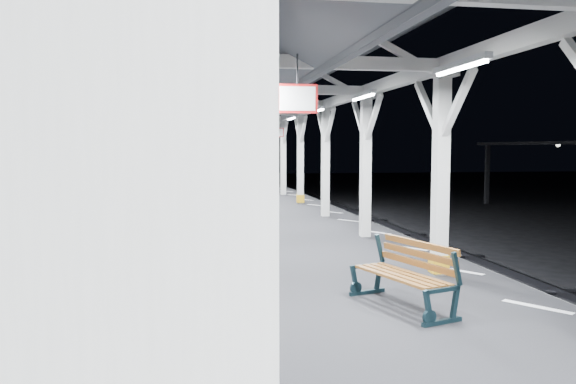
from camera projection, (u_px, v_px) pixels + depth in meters
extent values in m
cube|color=black|center=(355.00, 356.00, 6.94)|extent=(6.00, 50.00, 1.00)
cube|color=silver|center=(151.00, 327.00, 6.49)|extent=(1.00, 48.00, 0.01)
cube|color=silver|center=(537.00, 307.00, 7.31)|extent=(1.00, 48.00, 0.01)
cube|color=silver|center=(187.00, 207.00, 4.47)|extent=(0.22, 0.22, 3.20)
cube|color=silver|center=(186.00, 70.00, 4.92)|extent=(0.10, 0.99, 0.99)
cube|color=silver|center=(184.00, 49.00, 3.84)|extent=(0.10, 0.99, 0.99)
cube|color=silver|center=(190.00, 179.00, 8.40)|extent=(0.22, 0.22, 3.20)
cube|color=silver|center=(188.00, 67.00, 8.27)|extent=(0.40, 0.40, 0.12)
cube|color=#C79012|center=(191.00, 273.00, 8.51)|extent=(0.26, 0.26, 0.30)
cube|color=silver|center=(189.00, 105.00, 8.85)|extent=(0.10, 0.99, 0.99)
cube|color=silver|center=(189.00, 99.00, 7.77)|extent=(0.10, 0.99, 0.99)
cube|color=silver|center=(191.00, 169.00, 12.33)|extent=(0.22, 0.22, 3.20)
cube|color=silver|center=(190.00, 93.00, 12.20)|extent=(0.40, 0.40, 0.12)
cube|color=silver|center=(190.00, 118.00, 12.79)|extent=(0.10, 0.99, 0.99)
cube|color=silver|center=(190.00, 115.00, 11.70)|extent=(0.10, 0.99, 0.99)
cube|color=silver|center=(191.00, 164.00, 16.27)|extent=(0.22, 0.22, 3.20)
cube|color=silver|center=(190.00, 107.00, 16.14)|extent=(0.40, 0.40, 0.12)
cube|color=silver|center=(191.00, 125.00, 16.72)|extent=(0.10, 0.99, 0.99)
cube|color=silver|center=(191.00, 124.00, 15.64)|extent=(0.10, 0.99, 0.99)
cube|color=silver|center=(191.00, 161.00, 20.20)|extent=(0.22, 0.22, 3.20)
cube|color=silver|center=(191.00, 115.00, 20.07)|extent=(0.40, 0.40, 0.12)
cube|color=#C79012|center=(192.00, 200.00, 20.31)|extent=(0.26, 0.26, 0.30)
cube|color=silver|center=(191.00, 129.00, 20.65)|extent=(0.10, 0.99, 0.99)
cube|color=silver|center=(191.00, 128.00, 19.57)|extent=(0.10, 0.99, 0.99)
cube|color=silver|center=(192.00, 159.00, 24.13)|extent=(0.22, 0.22, 3.20)
cube|color=silver|center=(191.00, 120.00, 24.00)|extent=(0.40, 0.40, 0.12)
cube|color=silver|center=(191.00, 132.00, 24.58)|extent=(0.10, 0.99, 0.99)
cube|color=silver|center=(191.00, 132.00, 23.50)|extent=(0.10, 0.99, 0.99)
cube|color=silver|center=(192.00, 157.00, 28.06)|extent=(0.22, 0.22, 3.20)
cube|color=silver|center=(191.00, 124.00, 27.93)|extent=(0.40, 0.40, 0.12)
cube|color=silver|center=(191.00, 135.00, 28.51)|extent=(0.10, 0.99, 0.99)
cube|color=silver|center=(191.00, 134.00, 27.43)|extent=(0.10, 0.99, 0.99)
cube|color=silver|center=(441.00, 177.00, 9.07)|extent=(0.22, 0.22, 3.20)
cube|color=silver|center=(443.00, 73.00, 8.94)|extent=(0.40, 0.40, 0.12)
cube|color=#C79012|center=(439.00, 264.00, 9.18)|extent=(0.26, 0.26, 0.30)
cube|color=silver|center=(428.00, 108.00, 9.52)|extent=(0.10, 0.99, 0.99)
cube|color=silver|center=(458.00, 103.00, 8.44)|extent=(0.10, 0.99, 0.99)
cube|color=silver|center=(366.00, 168.00, 13.00)|extent=(0.22, 0.22, 3.20)
cube|color=silver|center=(366.00, 96.00, 12.87)|extent=(0.40, 0.40, 0.12)
cube|color=silver|center=(359.00, 120.00, 13.45)|extent=(0.10, 0.99, 0.99)
cube|color=silver|center=(374.00, 117.00, 12.37)|extent=(0.10, 0.99, 0.99)
cube|color=silver|center=(325.00, 164.00, 16.93)|extent=(0.22, 0.22, 3.20)
cube|color=silver|center=(326.00, 108.00, 16.80)|extent=(0.40, 0.40, 0.12)
cube|color=silver|center=(321.00, 126.00, 17.38)|extent=(0.10, 0.99, 0.99)
cube|color=silver|center=(330.00, 125.00, 16.30)|extent=(0.10, 0.99, 0.99)
cube|color=silver|center=(300.00, 161.00, 20.87)|extent=(0.22, 0.22, 3.20)
cube|color=silver|center=(300.00, 116.00, 20.74)|extent=(0.40, 0.40, 0.12)
cube|color=#C79012|center=(300.00, 199.00, 20.98)|extent=(0.26, 0.26, 0.30)
cube|color=silver|center=(298.00, 130.00, 21.32)|extent=(0.10, 0.99, 0.99)
cube|color=silver|center=(303.00, 129.00, 20.23)|extent=(0.10, 0.99, 0.99)
cube|color=silver|center=(283.00, 159.00, 24.80)|extent=(0.22, 0.22, 3.20)
cube|color=silver|center=(283.00, 121.00, 24.67)|extent=(0.40, 0.40, 0.12)
cube|color=silver|center=(281.00, 133.00, 25.25)|extent=(0.10, 0.99, 0.99)
cube|color=silver|center=(285.00, 132.00, 24.17)|extent=(0.10, 0.99, 0.99)
cube|color=silver|center=(271.00, 157.00, 28.73)|extent=(0.22, 0.22, 3.20)
cube|color=silver|center=(271.00, 125.00, 28.60)|extent=(0.40, 0.40, 0.12)
cube|color=silver|center=(269.00, 135.00, 29.18)|extent=(0.10, 0.99, 0.99)
cube|color=silver|center=(272.00, 134.00, 28.10)|extent=(0.10, 0.99, 0.99)
cube|color=silver|center=(187.00, 31.00, 6.30)|extent=(0.18, 48.00, 0.24)
cube|color=silver|center=(514.00, 42.00, 6.97)|extent=(0.18, 48.00, 0.24)
cube|color=silver|center=(320.00, 62.00, 8.60)|extent=(4.20, 0.14, 0.20)
cube|color=silver|center=(280.00, 89.00, 12.53)|extent=(4.20, 0.14, 0.20)
cube|color=silver|center=(259.00, 103.00, 16.46)|extent=(4.20, 0.14, 0.20)
cube|color=silver|center=(247.00, 112.00, 20.39)|extent=(4.20, 0.14, 0.20)
cube|color=silver|center=(238.00, 118.00, 24.32)|extent=(4.20, 0.14, 0.20)
cube|color=silver|center=(232.00, 122.00, 28.25)|extent=(4.20, 0.14, 0.20)
cube|color=silver|center=(249.00, 58.00, 6.44)|extent=(0.10, 1.35, 0.08)
cube|color=white|center=(249.00, 62.00, 6.44)|extent=(0.05, 1.25, 0.05)
cube|color=silver|center=(228.00, 92.00, 10.37)|extent=(0.10, 1.35, 0.08)
cube|color=white|center=(228.00, 95.00, 10.37)|extent=(0.05, 1.25, 0.05)
cube|color=silver|center=(218.00, 108.00, 14.30)|extent=(0.10, 1.35, 0.08)
cube|color=white|center=(218.00, 109.00, 14.30)|extent=(0.05, 1.25, 0.05)
cube|color=silver|center=(213.00, 116.00, 18.23)|extent=(0.10, 1.35, 0.08)
cube|color=white|center=(213.00, 118.00, 18.23)|extent=(0.05, 1.25, 0.05)
cube|color=silver|center=(209.00, 122.00, 22.16)|extent=(0.10, 1.35, 0.08)
cube|color=white|center=(209.00, 123.00, 22.17)|extent=(0.05, 1.25, 0.05)
cube|color=silver|center=(207.00, 126.00, 26.09)|extent=(0.10, 1.35, 0.08)
cube|color=white|center=(207.00, 127.00, 26.10)|extent=(0.05, 1.25, 0.05)
cube|color=silver|center=(460.00, 64.00, 6.87)|extent=(0.10, 1.35, 0.08)
cube|color=white|center=(460.00, 68.00, 6.87)|extent=(0.05, 1.25, 0.05)
cube|color=silver|center=(363.00, 94.00, 10.80)|extent=(0.10, 1.35, 0.08)
cube|color=white|center=(363.00, 97.00, 10.81)|extent=(0.05, 1.25, 0.05)
cube|color=silver|center=(317.00, 109.00, 14.73)|extent=(0.10, 1.35, 0.08)
cube|color=white|center=(317.00, 111.00, 14.74)|extent=(0.05, 1.25, 0.05)
cube|color=silver|center=(291.00, 117.00, 18.67)|extent=(0.10, 1.35, 0.08)
cube|color=white|center=(291.00, 118.00, 18.67)|extent=(0.05, 1.25, 0.05)
cube|color=silver|center=(274.00, 122.00, 22.60)|extent=(0.10, 1.35, 0.08)
cube|color=white|center=(274.00, 124.00, 22.60)|extent=(0.05, 1.25, 0.05)
cube|color=silver|center=(262.00, 126.00, 26.53)|extent=(0.10, 1.35, 0.08)
cube|color=white|center=(262.00, 127.00, 26.53)|extent=(0.05, 1.25, 0.05)
cylinder|color=black|center=(297.00, 69.00, 6.75)|extent=(0.02, 0.02, 0.36)
cube|color=red|center=(297.00, 99.00, 6.77)|extent=(0.50, 0.03, 0.35)
cube|color=white|center=(297.00, 99.00, 6.77)|extent=(0.44, 0.04, 0.29)
cylinder|color=black|center=(277.00, 123.00, 21.42)|extent=(0.02, 0.02, 0.36)
cube|color=red|center=(277.00, 132.00, 21.44)|extent=(0.50, 0.03, 0.35)
cube|color=white|center=(277.00, 132.00, 21.44)|extent=(0.44, 0.05, 0.29)
cube|color=black|center=(487.00, 174.00, 30.81)|extent=(0.20, 0.20, 3.30)
sphere|color=silver|center=(558.00, 145.00, 24.79)|extent=(0.20, 0.20, 0.20)
sphere|color=silver|center=(488.00, 145.00, 30.68)|extent=(0.20, 0.20, 0.20)
cube|color=black|center=(442.00, 322.00, 6.59)|extent=(0.57, 0.22, 0.06)
cube|color=black|center=(428.00, 308.00, 6.48)|extent=(0.16, 0.09, 0.44)
cube|color=black|center=(455.00, 304.00, 6.66)|extent=(0.14, 0.08, 0.44)
cube|color=black|center=(457.00, 269.00, 6.64)|extent=(0.16, 0.09, 0.42)
cube|color=black|center=(367.00, 292.00, 7.95)|extent=(0.57, 0.22, 0.06)
cube|color=black|center=(355.00, 280.00, 7.85)|extent=(0.16, 0.09, 0.44)
cube|color=black|center=(378.00, 277.00, 8.03)|extent=(0.14, 0.08, 0.44)
cube|color=black|center=(380.00, 248.00, 8.00)|extent=(0.16, 0.09, 0.42)
cube|color=brown|center=(389.00, 277.00, 7.16)|extent=(0.51, 1.42, 0.03)
cube|color=brown|center=(397.00, 276.00, 7.21)|extent=(0.51, 1.42, 0.03)
cube|color=brown|center=(405.00, 275.00, 7.27)|extent=(0.51, 1.42, 0.03)
cube|color=brown|center=(413.00, 274.00, 7.32)|extent=(0.51, 1.42, 0.03)
cube|color=brown|center=(417.00, 263.00, 7.34)|extent=(0.47, 1.40, 0.09)
cube|color=brown|center=(418.00, 254.00, 7.34)|extent=(0.47, 1.40, 0.09)
cube|color=brown|center=(420.00, 244.00, 7.34)|extent=(0.47, 1.40, 0.09)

